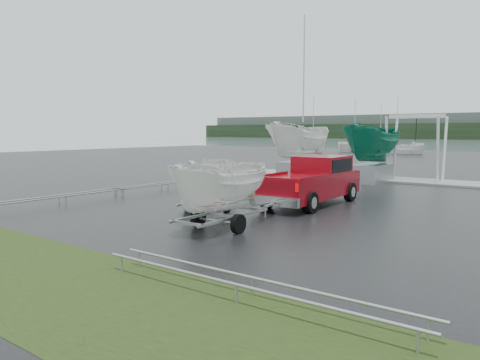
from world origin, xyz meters
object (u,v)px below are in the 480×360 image
at_px(pickup_truck, 314,179).
at_px(trailer_parked, 209,146).
at_px(trailer_hitched, 221,145).
at_px(boat_hoist, 416,138).

distance_m(pickup_truck, trailer_parked, 5.00).
height_order(trailer_hitched, boat_hoist, trailer_hitched).
distance_m(pickup_truck, trailer_hitched, 6.73).
distance_m(trailer_hitched, trailer_parked, 3.54).
height_order(pickup_truck, boat_hoist, boat_hoist).
xyz_separation_m(pickup_truck, boat_hoist, (0.82, 11.41, 1.62)).
xyz_separation_m(trailer_hitched, boat_hoist, (0.64, 17.94, -0.01)).
bearing_deg(pickup_truck, boat_hoist, 84.26).
height_order(trailer_parked, boat_hoist, trailer_parked).
distance_m(trailer_parked, boat_hoist, 15.87).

